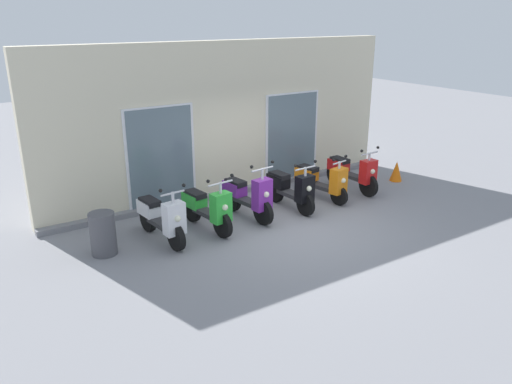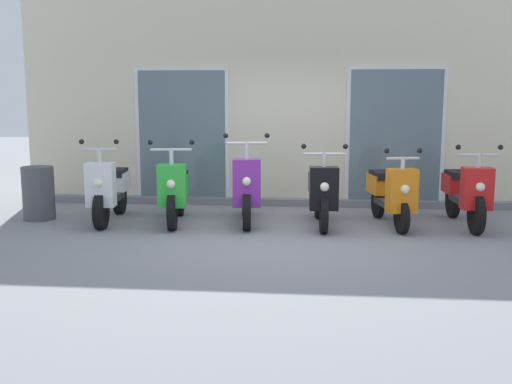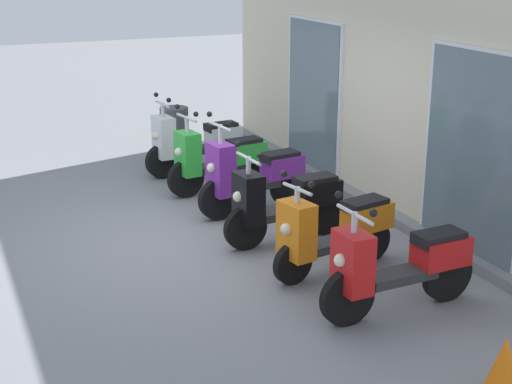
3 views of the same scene
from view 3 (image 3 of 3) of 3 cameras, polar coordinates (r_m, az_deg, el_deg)
ground_plane at (r=8.94m, az=-4.01°, el=-3.32°), size 40.00×40.00×0.00m
storefront_facade at (r=9.62m, az=10.41°, el=8.65°), size 9.06×0.50×3.58m
scooter_white at (r=11.30m, az=-4.70°, el=3.76°), size 0.54×1.63×1.24m
scooter_green at (r=10.41m, az=-2.89°, el=2.54°), size 0.62×1.58×1.24m
scooter_purple at (r=9.53m, az=-0.30°, el=1.26°), size 0.62×1.58×1.33m
scooter_black at (r=8.58m, az=2.18°, el=-0.78°), size 0.62×1.56×1.20m
scooter_orange at (r=7.81m, az=5.91°, el=-2.84°), size 0.62×1.52×1.14m
scooter_red at (r=7.04m, az=10.84°, el=-5.49°), size 0.61×1.68×1.19m
traffic_cone at (r=6.06m, az=18.36°, el=-12.58°), size 0.32×0.32×0.52m
trash_bin at (r=12.36m, az=-6.22°, el=4.61°), size 0.46×0.46×0.79m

